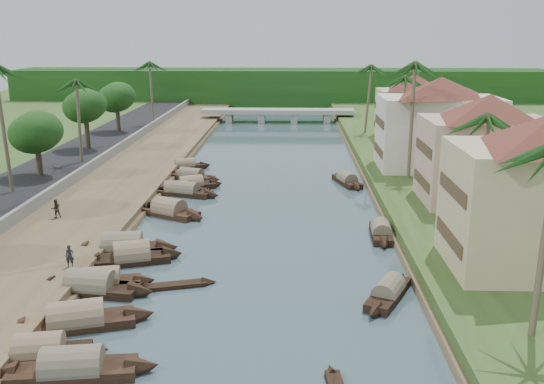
{
  "coord_description": "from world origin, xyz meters",
  "views": [
    {
      "loc": [
        2.68,
        -39.76,
        16.1
      ],
      "look_at": [
        0.88,
        13.6,
        2.0
      ],
      "focal_mm": 40.0,
      "sensor_mm": 36.0,
      "label": 1
    }
  ],
  "objects_px": {
    "sampan_1": "(40,353)",
    "person_near": "(70,256)",
    "sampan_0": "(72,369)",
    "bridge": "(278,113)"
  },
  "relations": [
    {
      "from": "bridge",
      "to": "person_near",
      "type": "bearing_deg",
      "value": -99.36
    },
    {
      "from": "bridge",
      "to": "sampan_0",
      "type": "bearing_deg",
      "value": -95.19
    },
    {
      "from": "bridge",
      "to": "sampan_0",
      "type": "distance_m",
      "value": 86.44
    },
    {
      "from": "sampan_0",
      "to": "sampan_1",
      "type": "bearing_deg",
      "value": 139.42
    },
    {
      "from": "bridge",
      "to": "sampan_1",
      "type": "distance_m",
      "value": 85.29
    },
    {
      "from": "person_near",
      "to": "sampan_1",
      "type": "bearing_deg",
      "value": -93.69
    },
    {
      "from": "bridge",
      "to": "person_near",
      "type": "relative_size",
      "value": 18.36
    },
    {
      "from": "sampan_1",
      "to": "person_near",
      "type": "relative_size",
      "value": 4.71
    },
    {
      "from": "sampan_0",
      "to": "person_near",
      "type": "xyz_separation_m",
      "value": [
        -4.38,
        12.03,
        1.15
      ]
    },
    {
      "from": "bridge",
      "to": "sampan_1",
      "type": "bearing_deg",
      "value": -96.73
    }
  ]
}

